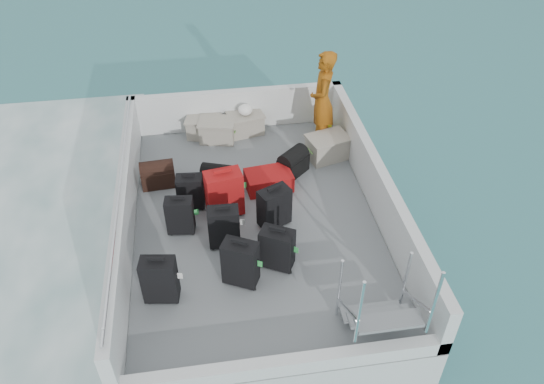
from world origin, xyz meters
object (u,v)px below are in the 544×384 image
Objects in this scene: crate_0 at (204,128)px; crate_2 at (246,124)px; suitcase_5 at (224,194)px; crate_1 at (217,131)px; suitcase_6 at (277,249)px; passenger at (322,101)px; suitcase_7 at (274,208)px; suitcase_8 at (269,180)px; suitcase_0 at (160,280)px; crate_3 at (327,148)px; suitcase_4 at (224,227)px; suitcase_2 at (190,192)px; suitcase_1 at (180,216)px; suitcase_3 at (240,264)px.

crate_0 is 0.71m from crate_2.
crate_1 is at bearing 79.93° from suitcase_5.
suitcase_6 is 2.90m from passenger.
suitcase_5 reaches higher than suitcase_7.
crate_0 is at bearing 145.75° from crate_1.
suitcase_8 is 1.56m from crate_2.
passenger is at bearing 56.98° from suitcase_0.
crate_0 is at bearing 154.20° from crate_3.
suitcase_0 is 1.13m from suitcase_4.
suitcase_8 is (1.15, 0.28, -0.13)m from suitcase_2.
suitcase_8 is (0.13, 1.58, -0.15)m from suitcase_6.
suitcase_4 is at bearing 170.39° from suitcase_6.
suitcase_8 is at bearing 113.40° from suitcase_6.
suitcase_2 is 0.88× the size of crate_3.
suitcase_7 reaches higher than suitcase_8.
suitcase_1 is at bearing -116.17° from crate_2.
crate_2 is at bearing 70.20° from suitcase_1.
suitcase_4 is 2.72m from crate_2.
suitcase_0 is 1.67m from suitcase_2.
passenger is (1.18, -0.52, 0.65)m from crate_2.
suitcase_6 reaches higher than suitcase_8.
suitcase_0 is 1.67m from suitcase_5.
suitcase_8 is 1.55m from crate_1.
suitcase_4 is 0.87× the size of suitcase_5.
suitcase_7 is at bearing -87.05° from crate_2.
suitcase_0 is 0.38× the size of passenger.
suitcase_7 is (0.65, -0.34, -0.05)m from suitcase_5.
suitcase_5 is (-0.09, 1.31, 0.03)m from suitcase_3.
suitcase_3 is 3.35m from crate_0.
crate_3 reaches higher than crate_0.
suitcase_7 is at bearing -126.99° from crate_3.
suitcase_0 is 1.14× the size of crate_2.
passenger reaches higher than crate_3.
suitcase_5 is at bearing 117.94° from suitcase_8.
crate_1 is 1.83m from passenger.
crate_3 is (1.04, 0.62, 0.05)m from suitcase_8.
suitcase_8 is 1.22× the size of crate_2.
suitcase_1 is at bearing 113.80° from suitcase_8.
crate_1 is (0.09, 2.50, -0.13)m from suitcase_4.
passenger is at bearing 35.59° from suitcase_7.
crate_0 is at bearing 85.95° from suitcase_1.
suitcase_4 is 1.04× the size of suitcase_6.
suitcase_6 reaches higher than crate_1.
crate_0 is at bearing 131.52° from suitcase_6.
suitcase_0 is 1.46m from suitcase_6.
crate_3 is (1.08, 1.44, -0.11)m from suitcase_7.
passenger is (2.16, 1.31, 0.55)m from suitcase_2.
crate_2 is 1.52m from crate_3.
crate_2 is (1.14, 2.32, -0.11)m from suitcase_1.
suitcase_2 reaches higher than suitcase_8.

